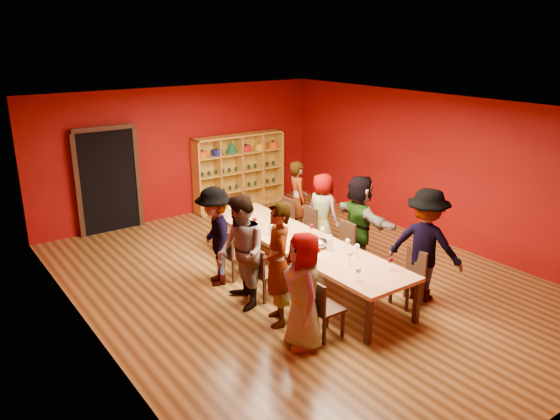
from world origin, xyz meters
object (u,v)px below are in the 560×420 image
object	(u,v)px
person_right_2	(359,221)
chair_person_left_1	(291,287)
chair_person_right_2	(343,244)
chair_person_left_0	(322,306)
chair_person_right_4	(284,218)
shelving_unit	(238,167)
chair_person_right_3	(306,227)
person_right_3	(322,211)
chair_person_right_0	(411,274)
wine_bottle	(249,206)
person_right_4	(298,200)
person_left_0	(304,291)
person_left_2	(241,252)
spittoon_bowl	(319,243)
person_left_3	(215,236)
chair_person_left_2	(263,270)
person_right_0	(426,245)
tasting_table	(301,243)
chair_person_left_3	(232,252)
person_left_1	(278,264)

from	to	relation	value
person_right_2	chair_person_left_1	bearing A→B (deg)	119.10
chair_person_right_2	chair_person_left_0	bearing A→B (deg)	-138.70
chair_person_left_1	chair_person_right_4	xyz separation A→B (m)	(1.82, 2.68, 0.00)
shelving_unit	chair_person_right_3	size ratio (longest dim) A/B	2.70
person_right_3	chair_person_right_3	bearing A→B (deg)	81.57
chair_person_right_2	chair_person_right_0	bearing A→B (deg)	-90.00
wine_bottle	person_right_2	bearing A→B (deg)	-57.81
person_right_4	wine_bottle	xyz separation A→B (m)	(-1.14, 0.08, 0.05)
chair_person_right_0	chair_person_right_2	size ratio (longest dim) A/B	1.00
shelving_unit	person_left_0	world-z (taller)	shelving_unit
chair_person_right_3	chair_person_right_4	size ratio (longest dim) A/B	1.00
person_left_0	person_right_4	bearing A→B (deg)	162.46
chair_person_right_0	person_right_2	bearing A→B (deg)	76.37
person_left_2	chair_person_right_3	size ratio (longest dim) A/B	2.04
spittoon_bowl	person_left_3	bearing A→B (deg)	137.23
person_left_2	person_left_0	bearing A→B (deg)	16.53
shelving_unit	person_left_2	bearing A→B (deg)	-120.98
person_left_3	chair_person_right_0	distance (m)	3.27
person_left_2	chair_person_right_2	world-z (taller)	person_left_2
shelving_unit	person_right_4	bearing A→B (deg)	-93.08
chair_person_left_0	person_left_2	bearing A→B (deg)	105.15
chair_person_right_2	person_left_3	bearing A→B (deg)	158.86
chair_person_left_2	person_right_0	distance (m)	2.62
person_right_0	person_right_2	bearing A→B (deg)	-26.10
tasting_table	chair_person_left_1	xyz separation A→B (m)	(-0.91, -0.95, -0.20)
tasting_table	chair_person_left_3	bearing A→B (deg)	139.87
chair_person_right_0	spittoon_bowl	size ratio (longest dim) A/B	2.85
person_right_2	person_left_2	bearing A→B (deg)	100.10
person_right_4	wine_bottle	distance (m)	1.14
shelving_unit	chair_person_right_3	world-z (taller)	shelving_unit
person_left_3	chair_person_right_3	xyz separation A→B (m)	(2.15, 0.24, -0.36)
person_left_1	chair_person_right_3	bearing A→B (deg)	157.72
person_left_1	spittoon_bowl	xyz separation A→B (m)	(1.20, 0.53, -0.11)
chair_person_left_3	chair_person_right_2	bearing A→B (deg)	-24.53
chair_person_left_1	person_right_3	distance (m)	2.97
tasting_table	shelving_unit	size ratio (longest dim) A/B	1.88
wine_bottle	chair_person_right_2	bearing A→B (deg)	-67.14
shelving_unit	person_left_1	xyz separation A→B (m)	(-2.55, -5.26, -0.05)
person_left_1	person_right_0	distance (m)	2.47
spittoon_bowl	chair_person_right_0	bearing A→B (deg)	-55.45
chair_person_right_0	person_left_3	bearing A→B (deg)	131.32
shelving_unit	chair_person_left_2	distance (m)	5.09
chair_person_right_0	chair_person_left_3	bearing A→B (deg)	126.68
person_left_2	chair_person_right_3	distance (m)	2.55
chair_person_left_1	person_right_0	bearing A→B (deg)	-19.06
chair_person_right_3	wine_bottle	xyz separation A→B (m)	(-0.79, 0.81, 0.37)
chair_person_left_2	chair_person_left_3	distance (m)	0.96
chair_person_left_0	chair_person_left_2	xyz separation A→B (m)	(0.00, 1.47, 0.00)
person_right_4	spittoon_bowl	xyz separation A→B (m)	(-1.21, -2.16, 0.00)
person_right_0	wine_bottle	size ratio (longest dim) A/B	5.97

